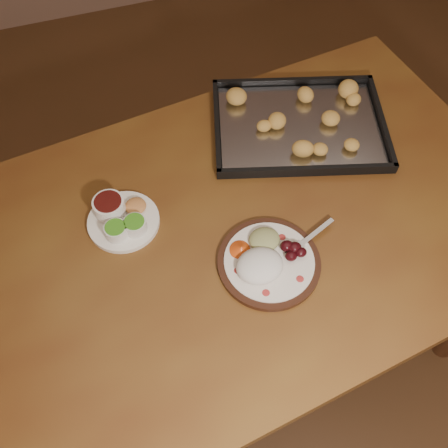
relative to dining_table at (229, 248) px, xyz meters
name	(u,v)px	position (x,y,z in m)	size (l,w,h in m)	color
ground	(280,290)	(0.26, 0.11, -0.65)	(4.00, 4.00, 0.00)	#55351D
dining_table	(229,248)	(0.00, 0.00, 0.00)	(1.61, 1.09, 0.75)	brown
dinner_plate	(266,260)	(0.05, -0.12, 0.11)	(0.31, 0.24, 0.05)	black
condiment_saucer	(121,218)	(-0.24, 0.10, 0.12)	(0.17, 0.17, 0.06)	white
baking_tray	(299,124)	(0.29, 0.25, 0.11)	(0.54, 0.46, 0.05)	black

